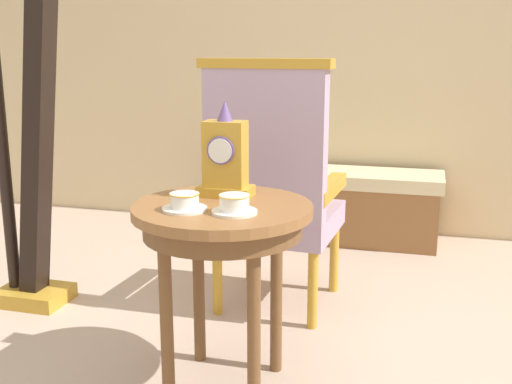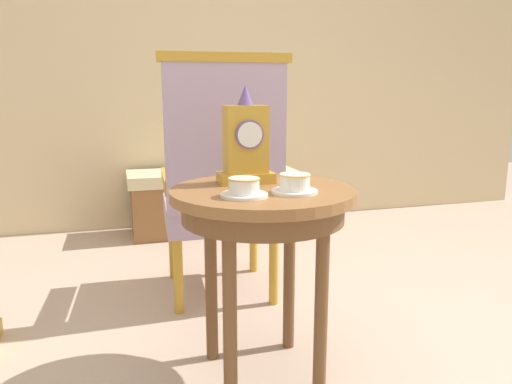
{
  "view_description": "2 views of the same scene",
  "coord_description": "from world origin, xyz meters",
  "px_view_note": "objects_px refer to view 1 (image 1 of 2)",
  "views": [
    {
      "loc": [
        0.64,
        -1.78,
        1.17
      ],
      "look_at": [
        0.09,
        0.19,
        0.7
      ],
      "focal_mm": 42.95,
      "sensor_mm": 36.0,
      "label": 1
    },
    {
      "loc": [
        -0.45,
        -1.39,
        0.97
      ],
      "look_at": [
        0.02,
        0.25,
        0.63
      ],
      "focal_mm": 33.98,
      "sensor_mm": 36.0,
      "label": 2
    }
  ],
  "objects_px": {
    "mantel_clock": "(225,159)",
    "harp": "(27,142)",
    "armchair": "(272,185)",
    "side_table": "(223,230)",
    "teacup_left": "(184,203)",
    "window_bench": "(345,205)",
    "teacup_right": "(235,205)"
  },
  "relations": [
    {
      "from": "teacup_left",
      "to": "window_bench",
      "type": "relative_size",
      "value": 0.12
    },
    {
      "from": "side_table",
      "to": "mantel_clock",
      "type": "height_order",
      "value": "mantel_clock"
    },
    {
      "from": "teacup_right",
      "to": "armchair",
      "type": "xyz_separation_m",
      "value": [
        -0.07,
        0.77,
        -0.1
      ]
    },
    {
      "from": "teacup_left",
      "to": "harp",
      "type": "relative_size",
      "value": 0.08
    },
    {
      "from": "teacup_left",
      "to": "mantel_clock",
      "type": "xyz_separation_m",
      "value": [
        0.07,
        0.22,
        0.11
      ]
    },
    {
      "from": "mantel_clock",
      "to": "armchair",
      "type": "height_order",
      "value": "armchair"
    },
    {
      "from": "armchair",
      "to": "harp",
      "type": "xyz_separation_m",
      "value": [
        -1.08,
        -0.21,
        0.18
      ]
    },
    {
      "from": "harp",
      "to": "window_bench",
      "type": "height_order",
      "value": "harp"
    },
    {
      "from": "mantel_clock",
      "to": "window_bench",
      "type": "distance_m",
      "value": 1.84
    },
    {
      "from": "mantel_clock",
      "to": "harp",
      "type": "distance_m",
      "value": 1.1
    },
    {
      "from": "harp",
      "to": "mantel_clock",
      "type": "bearing_deg",
      "value": -18.13
    },
    {
      "from": "side_table",
      "to": "teacup_left",
      "type": "relative_size",
      "value": 4.57
    },
    {
      "from": "armchair",
      "to": "harp",
      "type": "bearing_deg",
      "value": -168.83
    },
    {
      "from": "teacup_right",
      "to": "armchair",
      "type": "bearing_deg",
      "value": 95.03
    },
    {
      "from": "window_bench",
      "to": "harp",
      "type": "bearing_deg",
      "value": -132.1
    },
    {
      "from": "mantel_clock",
      "to": "harp",
      "type": "relative_size",
      "value": 0.18
    },
    {
      "from": "side_table",
      "to": "harp",
      "type": "distance_m",
      "value": 1.18
    },
    {
      "from": "mantel_clock",
      "to": "teacup_left",
      "type": "bearing_deg",
      "value": -106.37
    },
    {
      "from": "side_table",
      "to": "window_bench",
      "type": "relative_size",
      "value": 0.57
    },
    {
      "from": "harp",
      "to": "teacup_left",
      "type": "bearing_deg",
      "value": -29.98
    },
    {
      "from": "teacup_left",
      "to": "armchair",
      "type": "relative_size",
      "value": 0.13
    },
    {
      "from": "side_table",
      "to": "mantel_clock",
      "type": "bearing_deg",
      "value": 103.43
    },
    {
      "from": "side_table",
      "to": "teacup_left",
      "type": "xyz_separation_m",
      "value": [
        -0.09,
        -0.11,
        0.11
      ]
    },
    {
      "from": "armchair",
      "to": "window_bench",
      "type": "relative_size",
      "value": 0.97
    },
    {
      "from": "teacup_left",
      "to": "mantel_clock",
      "type": "bearing_deg",
      "value": 73.63
    },
    {
      "from": "teacup_right",
      "to": "harp",
      "type": "relative_size",
      "value": 0.08
    },
    {
      "from": "side_table",
      "to": "window_bench",
      "type": "distance_m",
      "value": 1.89
    },
    {
      "from": "armchair",
      "to": "harp",
      "type": "height_order",
      "value": "harp"
    },
    {
      "from": "side_table",
      "to": "teacup_right",
      "type": "distance_m",
      "value": 0.17
    },
    {
      "from": "mantel_clock",
      "to": "harp",
      "type": "xyz_separation_m",
      "value": [
        -1.05,
        0.34,
        -0.03
      ]
    },
    {
      "from": "teacup_right",
      "to": "harp",
      "type": "bearing_deg",
      "value": 154.17
    },
    {
      "from": "harp",
      "to": "window_bench",
      "type": "relative_size",
      "value": 1.62
    }
  ]
}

